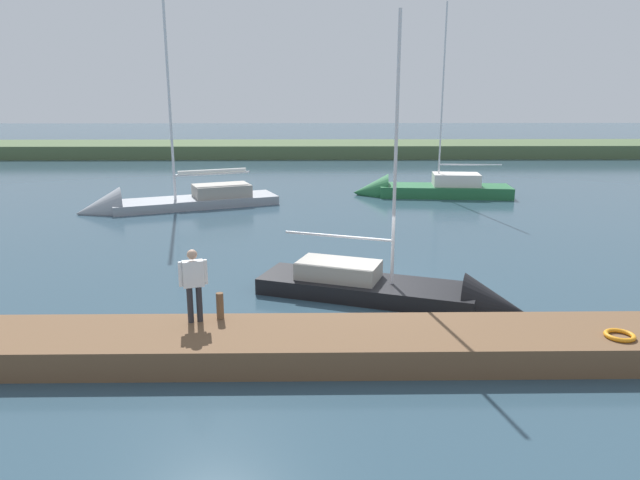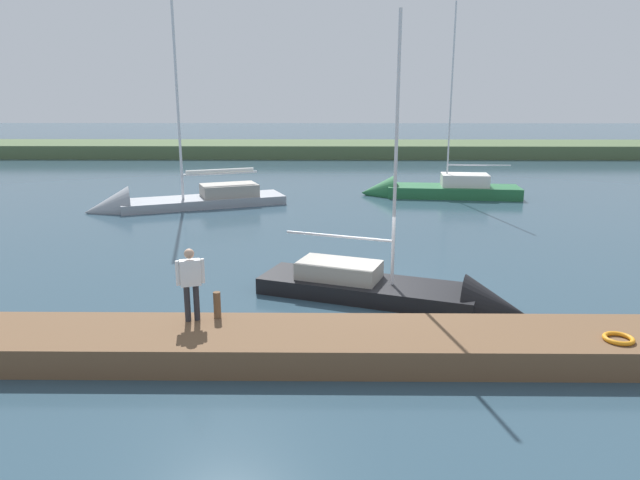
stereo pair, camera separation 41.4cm
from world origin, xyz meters
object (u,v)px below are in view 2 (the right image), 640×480
mooring_post_near (217,305)px  sailboat_near_dock (428,192)px  sailboat_mid_channel (404,297)px  sailboat_outer_mooring (170,205)px  life_ring_buoy (619,339)px  person_on_dock (191,279)px

mooring_post_near → sailboat_near_dock: 22.27m
sailboat_mid_channel → sailboat_near_dock: size_ratio=0.76×
mooring_post_near → sailboat_outer_mooring: sailboat_outer_mooring is taller
sailboat_outer_mooring → life_ring_buoy: bearing=107.2°
mooring_post_near → sailboat_near_dock: size_ratio=0.06×
mooring_post_near → sailboat_mid_channel: size_ratio=0.07×
life_ring_buoy → sailboat_mid_channel: size_ratio=0.07×
mooring_post_near → sailboat_outer_mooring: 17.77m
life_ring_buoy → sailboat_outer_mooring: sailboat_outer_mooring is taller
sailboat_mid_channel → sailboat_near_dock: bearing=98.2°
life_ring_buoy → sailboat_outer_mooring: bearing=-51.2°
person_on_dock → sailboat_near_dock: bearing=-42.0°
sailboat_mid_channel → person_on_dock: size_ratio=5.06×
life_ring_buoy → mooring_post_near: bearing=-7.8°
mooring_post_near → sailboat_mid_channel: sailboat_mid_channel is taller
sailboat_outer_mooring → sailboat_near_dock: size_ratio=1.11×
person_on_dock → life_ring_buoy: bearing=-114.6°
mooring_post_near → person_on_dock: (0.56, 0.17, 0.70)m
life_ring_buoy → sailboat_near_dock: (0.40, -21.78, -0.46)m
mooring_post_near → life_ring_buoy: mooring_post_near is taller
sailboat_near_dock → mooring_post_near: bearing=73.1°
mooring_post_near → sailboat_outer_mooring: size_ratio=0.05×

